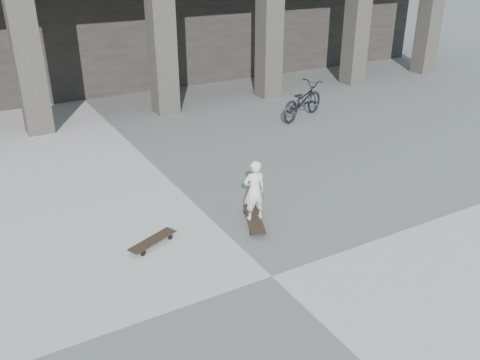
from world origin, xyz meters
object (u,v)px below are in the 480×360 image
longboard (254,219)px  skateboard_spare (152,241)px  bicycle (302,101)px  child (254,190)px

longboard → skateboard_spare: size_ratio=1.23×
skateboard_spare → bicycle: bearing=11.8°
bicycle → child: bearing=113.6°
skateboard_spare → longboard: bearing=-30.0°
longboard → child: bearing=0.0°
longboard → bicycle: size_ratio=0.58×
child → bicycle: (4.35, 4.57, -0.15)m
skateboard_spare → child: child is taller
bicycle → longboard: bearing=113.6°
longboard → bicycle: (4.35, 4.57, 0.41)m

